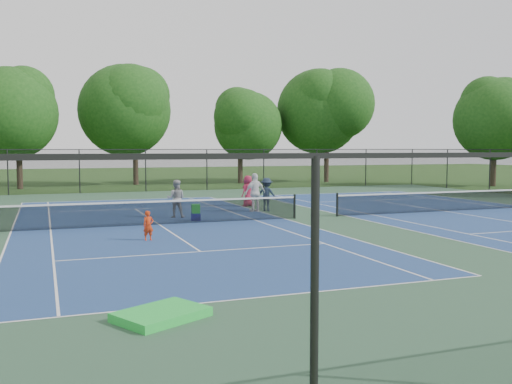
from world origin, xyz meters
name	(u,v)px	position (x,y,z in m)	size (l,w,h in m)	color
ground	(316,218)	(0.00, 0.00, 0.00)	(140.00, 140.00, 0.00)	#234716
court_pad	(316,218)	(0.00, 0.00, 0.00)	(36.00, 36.00, 0.01)	#30553C
tennis_court_left	(159,223)	(-7.00, 0.00, 0.10)	(12.00, 23.83, 1.07)	navy
tennis_court_right	(445,210)	(7.00, 0.00, 0.10)	(12.00, 23.83, 1.07)	navy
perimeter_fence	(316,182)	(0.00, 0.00, 1.60)	(36.08, 36.08, 3.02)	black
tree_back_a	(18,109)	(-13.00, 24.00, 6.04)	(6.80, 6.80, 9.15)	#2D2116
tree_back_b	(135,106)	(-4.00, 26.00, 6.60)	(7.60, 7.60, 10.03)	#2D2116
tree_back_c	(240,121)	(5.00, 25.00, 5.48)	(6.00, 6.00, 8.40)	#2D2116
tree_back_d	(327,107)	(13.00, 24.00, 6.82)	(7.80, 7.80, 10.37)	#2D2116
tree_side_e	(495,114)	(23.00, 14.00, 5.81)	(6.60, 6.60, 8.87)	#2D2116
child_player	(148,226)	(-8.08, -3.74, 0.50)	(0.36, 0.24, 1.00)	red
instructor	(176,199)	(-5.82, 2.21, 0.84)	(0.82, 0.64, 1.68)	#959598
bystander_a	(255,193)	(-1.74, 3.09, 0.94)	(1.10, 0.46, 1.88)	white
bystander_b	(267,194)	(-1.07, 3.29, 0.82)	(1.05, 0.61, 1.63)	#192538
bystander_c	(248,191)	(-1.17, 5.71, 0.82)	(0.80, 0.52, 1.64)	maroon
ball_crate	(196,217)	(-5.29, 0.81, 0.16)	(0.40, 0.31, 0.32)	#151F96
ball_hopper	(196,209)	(-5.29, 0.81, 0.51)	(0.34, 0.28, 0.39)	green
green_tarp	(161,314)	(-9.39, -12.63, 0.09)	(1.53, 1.08, 0.16)	green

